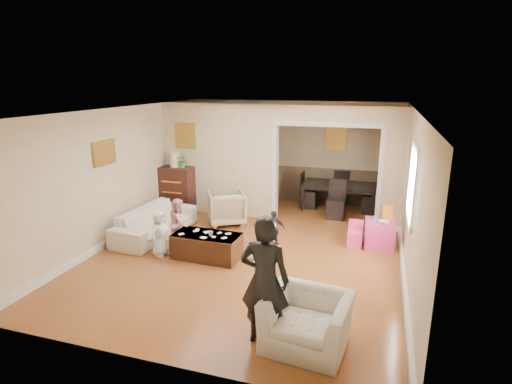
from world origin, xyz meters
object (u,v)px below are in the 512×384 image
(table_lamp, at_px, (175,159))
(adult_person, at_px, (265,281))
(dresser, at_px, (177,190))
(dining_table, at_px, (339,197))
(child_kneel_b, at_px, (179,223))
(child_kneel_a, at_px, (160,233))
(child_toddler, at_px, (274,230))
(armchair_back, at_px, (226,208))
(play_table, at_px, (379,234))
(armchair_front, at_px, (307,321))
(sofa, at_px, (155,222))
(coffee_table, at_px, (207,246))
(coffee_cup, at_px, (211,234))
(cyan_cup, at_px, (375,220))

(table_lamp, relative_size, adult_person, 0.22)
(dresser, xyz_separation_m, adult_person, (3.41, -4.24, 0.25))
(dining_table, bearing_deg, child_kneel_b, -127.55)
(child_kneel_a, height_order, child_toddler, child_kneel_a)
(armchair_back, relative_size, play_table, 1.48)
(armchair_front, relative_size, child_kneel_a, 1.18)
(play_table, relative_size, dining_table, 0.30)
(table_lamp, xyz_separation_m, child_kneel_a, (0.90, -2.34, -0.88))
(sofa, xyz_separation_m, play_table, (4.42, 0.74, -0.04))
(armchair_back, relative_size, dresser, 0.71)
(dresser, distance_m, coffee_table, 2.82)
(child_toddler, bearing_deg, child_kneel_a, -12.05)
(armchair_back, xyz_separation_m, child_kneel_a, (-0.52, -1.98, 0.06))
(dresser, height_order, adult_person, adult_person)
(table_lamp, height_order, coffee_table, table_lamp)
(sofa, distance_m, child_kneel_a, 1.04)
(armchair_front, distance_m, coffee_cup, 2.84)
(sofa, height_order, coffee_table, sofa)
(table_lamp, xyz_separation_m, adult_person, (3.41, -4.24, -0.49))
(armchair_back, relative_size, table_lamp, 2.22)
(table_lamp, relative_size, coffee_table, 0.30)
(sofa, bearing_deg, child_kneel_a, -139.24)
(dresser, height_order, child_kneel_a, dresser)
(coffee_table, relative_size, play_table, 2.21)
(play_table, bearing_deg, dresser, 170.88)
(coffee_table, bearing_deg, coffee_cup, -26.57)
(sofa, xyz_separation_m, child_kneel_b, (0.76, -0.39, 0.19))
(sofa, height_order, coffee_cup, sofa)
(dresser, bearing_deg, armchair_front, -46.77)
(cyan_cup, bearing_deg, armchair_front, -101.54)
(child_kneel_b, xyz_separation_m, child_toddler, (1.75, 0.45, -0.11))
(table_lamp, bearing_deg, armchair_front, -46.77)
(child_kneel_a, bearing_deg, child_toddler, -52.05)
(coffee_cup, distance_m, play_table, 3.23)
(coffee_cup, xyz_separation_m, child_kneel_b, (-0.80, 0.35, -0.01))
(play_table, distance_m, child_kneel_a, 4.13)
(play_table, xyz_separation_m, adult_person, (-1.29, -3.48, 0.56))
(coffee_table, bearing_deg, armchair_front, -42.35)
(armchair_back, height_order, dresser, dresser)
(coffee_cup, height_order, adult_person, adult_person)
(dining_table, xyz_separation_m, adult_person, (-0.30, -5.59, 0.50))
(child_kneel_b, bearing_deg, sofa, 45.36)
(cyan_cup, height_order, child_toddler, child_toddler)
(armchair_back, bearing_deg, dining_table, -172.52)
(armchair_back, xyz_separation_m, table_lamp, (-1.42, 0.36, 0.94))
(child_kneel_b, bearing_deg, play_table, -90.18)
(play_table, xyz_separation_m, child_toddler, (-1.91, -0.68, 0.12))
(cyan_cup, bearing_deg, child_kneel_a, -157.54)
(sofa, xyz_separation_m, child_kneel_a, (0.61, -0.84, 0.13))
(armchair_back, height_order, table_lamp, table_lamp)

